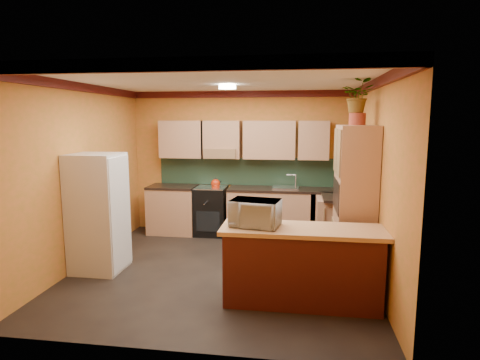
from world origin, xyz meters
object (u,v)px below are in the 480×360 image
base_cabinets_back (244,213)px  fridge (98,213)px  pantry (354,203)px  breakfast_bar (302,268)px  microwave (255,213)px  stove (211,211)px

base_cabinets_back → fridge: fridge is taller
pantry → breakfast_bar: 1.33m
breakfast_bar → pantry: bearing=53.5°
microwave → stove: bearing=122.1°
stove → breakfast_bar: size_ratio=0.51×
stove → fridge: bearing=-120.9°
base_cabinets_back → microwave: microwave is taller
base_cabinets_back → breakfast_bar: size_ratio=2.03×
stove → pantry: pantry is taller
stove → microwave: bearing=-67.4°
breakfast_bar → microwave: microwave is taller
pantry → breakfast_bar: size_ratio=1.17×
base_cabinets_back → fridge: (-1.84, -2.03, 0.41)m
fridge → microwave: bearing=-16.2°
base_cabinets_back → stove: (-0.62, -0.00, 0.02)m
microwave → pantry: bearing=46.6°
fridge → pantry: (3.60, 0.27, 0.20)m
base_cabinets_back → pantry: (1.76, -1.76, 0.61)m
fridge → microwave: size_ratio=3.00×
breakfast_bar → microwave: size_ratio=3.17×
stove → breakfast_bar: bearing=-58.2°
stove → microwave: (1.13, -2.71, 0.63)m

